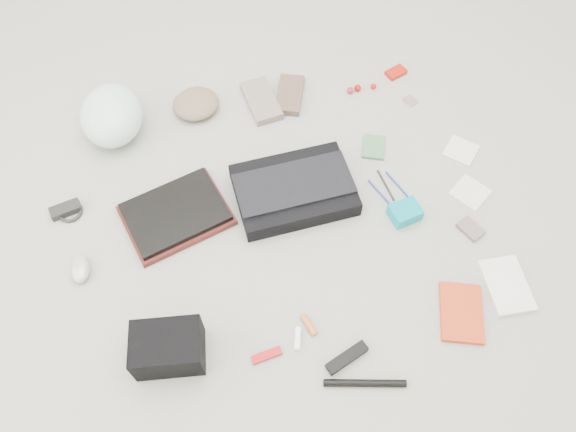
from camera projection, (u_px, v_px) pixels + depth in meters
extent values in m
plane|color=gray|center=(288.00, 223.00, 1.96)|extent=(4.00, 4.00, 0.00)
cube|color=black|center=(294.00, 190.00, 1.99)|extent=(0.41, 0.30, 0.07)
cube|color=black|center=(294.00, 184.00, 1.96)|extent=(0.41, 0.19, 0.01)
cube|color=#531D19|center=(176.00, 216.00, 1.96)|extent=(0.40, 0.34, 0.02)
cube|color=black|center=(175.00, 212.00, 1.94)|extent=(0.38, 0.31, 0.02)
ellipsoid|color=white|center=(112.00, 115.00, 2.10)|extent=(0.26, 0.31, 0.17)
ellipsoid|color=#74604E|center=(196.00, 104.00, 2.20)|extent=(0.22, 0.21, 0.06)
cube|color=gray|center=(261.00, 101.00, 2.23)|extent=(0.13, 0.23, 0.03)
cube|color=brown|center=(290.00, 95.00, 2.25)|extent=(0.17, 0.22, 0.03)
cube|color=black|center=(66.00, 210.00, 1.97)|extent=(0.11, 0.07, 0.03)
torus|color=black|center=(70.00, 212.00, 1.97)|extent=(0.09, 0.09, 0.01)
ellipsoid|color=#A5A4A6|center=(80.00, 269.00, 1.84)|extent=(0.07, 0.11, 0.04)
cube|color=black|center=(168.00, 348.00, 1.66)|extent=(0.23, 0.18, 0.13)
cube|color=#A30E12|center=(267.00, 355.00, 1.71)|extent=(0.10, 0.04, 0.01)
cylinder|color=white|center=(298.00, 339.00, 1.73)|extent=(0.04, 0.07, 0.02)
cylinder|color=#C55A25|center=(309.00, 325.00, 1.75)|extent=(0.04, 0.08, 0.02)
cube|color=black|center=(347.00, 358.00, 1.70)|extent=(0.14, 0.08, 0.03)
cylinder|color=black|center=(365.00, 383.00, 1.66)|extent=(0.24, 0.09, 0.02)
cube|color=red|center=(461.00, 313.00, 1.78)|extent=(0.19, 0.23, 0.02)
cube|color=silver|center=(507.00, 286.00, 1.82)|extent=(0.15, 0.21, 0.02)
cube|color=#406E44|center=(374.00, 147.00, 2.12)|extent=(0.12, 0.13, 0.01)
cylinder|color=navy|center=(380.00, 193.00, 2.02)|extent=(0.05, 0.13, 0.01)
cylinder|color=black|center=(386.00, 185.00, 2.04)|extent=(0.02, 0.14, 0.01)
cylinder|color=navy|center=(397.00, 185.00, 2.04)|extent=(0.05, 0.13, 0.01)
cube|color=#028E9E|center=(405.00, 212.00, 1.95)|extent=(0.11, 0.10, 0.05)
cube|color=#735A65|center=(470.00, 229.00, 1.94)|extent=(0.09, 0.10, 0.02)
cube|color=beige|center=(461.00, 150.00, 2.12)|extent=(0.16, 0.16, 0.01)
cube|color=silver|center=(470.00, 192.00, 2.02)|extent=(0.16, 0.16, 0.01)
sphere|color=maroon|center=(350.00, 90.00, 2.27)|extent=(0.03, 0.03, 0.03)
sphere|color=#AB0805|center=(358.00, 88.00, 2.27)|extent=(0.03, 0.03, 0.03)
sphere|color=#BC0807|center=(373.00, 86.00, 2.28)|extent=(0.02, 0.02, 0.02)
cube|color=#AF1A0B|center=(396.00, 72.00, 2.33)|extent=(0.09, 0.08, 0.02)
cube|color=gray|center=(410.00, 101.00, 2.25)|extent=(0.06, 0.06, 0.00)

